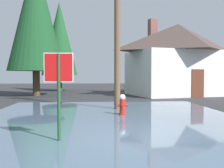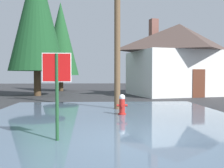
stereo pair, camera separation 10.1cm
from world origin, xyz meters
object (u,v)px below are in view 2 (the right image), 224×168
Objects in this scene: utility_pole at (117,20)px; house at (179,58)px; stop_sign_near at (57,79)px; pine_tree_tall_left at (61,39)px; fire_hydrant at (122,105)px; pine_tree_short_left at (37,14)px.

utility_pole is 10.19m from house.
stop_sign_near is at bearing -118.34° from house.
utility_pole is at bearing 71.13° from stop_sign_near.
utility_pole is (1.91, 5.58, 2.59)m from stop_sign_near.
stop_sign_near is at bearing -108.87° from utility_pole.
house is 1.02× the size of pine_tree_tall_left.
utility_pole is 14.44m from pine_tree_tall_left.
fire_hydrant is at bearing -88.19° from utility_pole.
pine_tree_tall_left is at bearing 79.62° from pine_tree_short_left.
utility_pole reaches higher than house.
fire_hydrant is 4.08m from utility_pole.
stop_sign_near is at bearing -75.41° from pine_tree_short_left.
stop_sign_near is 0.24× the size of house.
stop_sign_near is 0.25× the size of pine_tree_tall_left.
fire_hydrant is 0.10× the size of house.
fire_hydrant is at bearing -118.90° from house.
fire_hydrant is 12.67m from pine_tree_short_left.
fire_hydrant is 0.11× the size of utility_pole.
pine_tree_short_left is at bearing -100.38° from pine_tree_tall_left.
pine_tree_tall_left is (-2.54, 19.27, 3.58)m from stop_sign_near.
house is 0.83× the size of pine_tree_short_left.
fire_hydrant is 11.82m from house.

